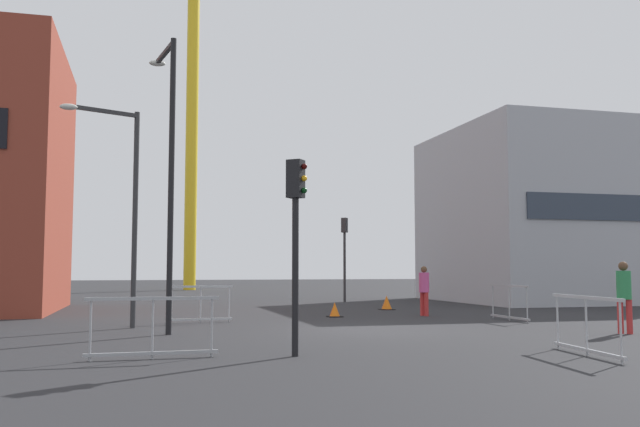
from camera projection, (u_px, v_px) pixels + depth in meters
ground at (367, 330)px, 17.51m from camera, size 160.00×160.00×0.00m
office_block at (548, 216)px, 33.44m from camera, size 10.00×9.93×8.27m
construction_crane at (187, 42)px, 51.62m from camera, size 19.68×4.14×28.63m
streetlamp_tall at (169, 157)px, 16.80m from camera, size 0.65×1.97×7.25m
streetlamp_short at (124, 194)px, 18.12m from camera, size 1.98×0.91×5.82m
traffic_light_verge at (296, 222)px, 12.39m from camera, size 0.37×0.36×3.57m
traffic_light_corner at (345, 245)px, 32.37m from camera, size 0.36×0.38×3.99m
pedestrian_walking at (624, 292)px, 16.50m from camera, size 0.34×0.34×1.75m
pedestrian_waiting at (424, 287)px, 22.72m from camera, size 0.34×0.34×1.66m
safety_barrier_left_run at (201, 303)px, 19.85m from camera, size 1.86×0.18×1.08m
safety_barrier_front at (586, 324)px, 12.32m from camera, size 0.34×2.40×1.08m
safety_barrier_right_run at (509, 302)px, 20.67m from camera, size 0.07×2.21×1.08m
safety_barrier_rear at (153, 327)px, 11.88m from camera, size 2.29×0.11×1.08m
traffic_cone_striped at (335, 310)px, 22.17m from camera, size 0.47×0.47×0.47m
traffic_cone_on_verge at (387, 303)px, 26.08m from camera, size 0.54×0.54×0.54m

